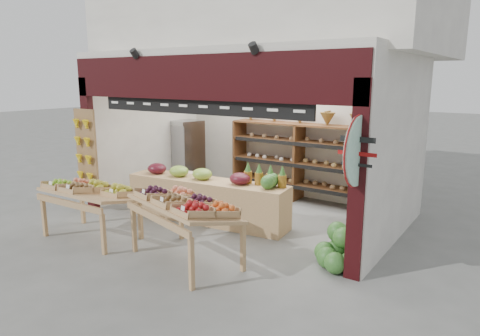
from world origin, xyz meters
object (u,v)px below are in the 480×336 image
Objects in this scene: display_table_left at (87,191)px; mid_counter at (206,198)px; back_shelving at (299,146)px; refrigerator at (187,154)px; cardboard_stack at (196,194)px; display_table_right at (185,205)px; watermelon_pile at (341,252)px.

mid_counter is at bearing 56.38° from display_table_left.
back_shelving reaches higher than refrigerator.
refrigerator is 1.65× the size of cardboard_stack.
refrigerator is (-2.80, -0.47, -0.38)m from back_shelving.
display_table_left is 2.05m from display_table_right.
display_table_left is at bearing -175.65° from display_table_right.
refrigerator is at bearing 130.86° from display_table_right.
display_table_right is (2.04, 0.16, 0.07)m from display_table_left.
display_table_right is at bearing -35.13° from refrigerator.
display_table_right is 2.39× the size of watermelon_pile.
display_table_right is at bearing 4.35° from display_table_left.
refrigerator is 3.65m from display_table_left.
back_shelving is 3.97× the size of watermelon_pile.
display_table_left is 2.03× the size of watermelon_pile.
display_table_right is (0.13, -3.85, -0.34)m from back_shelving.
refrigerator is 5.41m from watermelon_pile.
display_table_left is at bearing -99.64° from cardboard_stack.
display_table_left is (-1.91, -4.00, -0.41)m from back_shelving.
cardboard_stack is 3.75m from watermelon_pile.
watermelon_pile is at bearing -52.86° from back_shelving.
refrigerator is at bearing 137.09° from cardboard_stack.
back_shelving reaches higher than mid_counter.
back_shelving is at bearing 47.62° from cardboard_stack.
back_shelving is 3.87m from display_table_right.
mid_counter reaches higher than watermelon_pile.
refrigerator is 0.51× the size of mid_counter.
mid_counter is 4.03× the size of watermelon_pile.
refrigerator reaches higher than cardboard_stack.
back_shelving is 3.21× the size of cardboard_stack.
refrigerator reaches higher than watermelon_pile.
watermelon_pile is (1.95, 1.11, -0.64)m from display_table_right.
mid_counter is 1.86m from display_table_right.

